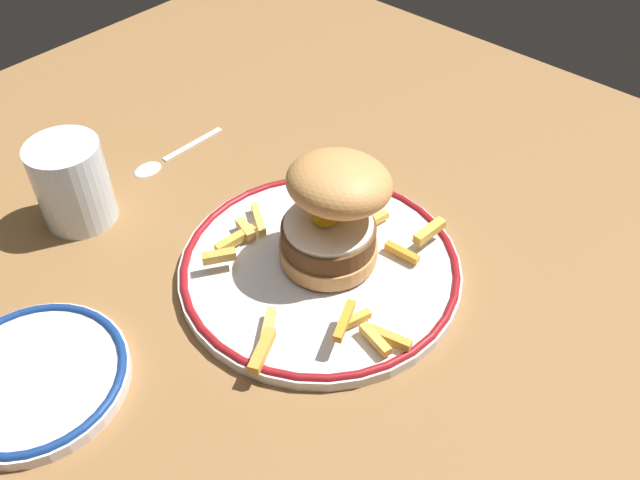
{
  "coord_description": "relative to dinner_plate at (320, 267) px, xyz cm",
  "views": [
    {
      "loc": [
        28.84,
        -35.71,
        49.54
      ],
      "look_at": [
        -2.12,
        -1.17,
        4.6
      ],
      "focal_mm": 37.57,
      "sensor_mm": 36.0,
      "label": 1
    }
  ],
  "objects": [
    {
      "name": "spoon",
      "position": [
        -26.52,
        0.22,
        -0.48
      ],
      "size": [
        2.66,
        13.33,
        0.9
      ],
      "color": "silver",
      "rests_on": "ground_plane"
    },
    {
      "name": "water_glass",
      "position": [
        -25.16,
        -11.18,
        3.22
      ],
      "size": [
        7.72,
        7.72,
        9.51
      ],
      "color": "silver",
      "rests_on": "ground_plane"
    },
    {
      "name": "fries_pile",
      "position": [
        1.44,
        -2.46,
        1.5
      ],
      "size": [
        24.2,
        25.59,
        2.34
      ],
      "color": "gold",
      "rests_on": "dinner_plate"
    },
    {
      "name": "side_plate",
      "position": [
        -9.56,
        -26.37,
        -0.0
      ],
      "size": [
        16.39,
        16.39,
        1.6
      ],
      "color": "white",
      "rests_on": "ground_plane"
    },
    {
      "name": "burger",
      "position": [
        0.13,
        2.0,
        6.56
      ],
      "size": [
        11.69,
        12.19,
        11.92
      ],
      "color": "tan",
      "rests_on": "dinner_plate"
    },
    {
      "name": "dinner_plate",
      "position": [
        0.0,
        0.0,
        0.0
      ],
      "size": [
        28.32,
        28.32,
        1.6
      ],
      "color": "silver",
      "rests_on": "ground_plane"
    },
    {
      "name": "ground_plane",
      "position": [
        2.12,
        1.17,
        -2.84
      ],
      "size": [
        126.12,
        104.31,
        4.0
      ],
      "primitive_type": "cube",
      "color": "brown"
    }
  ]
}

